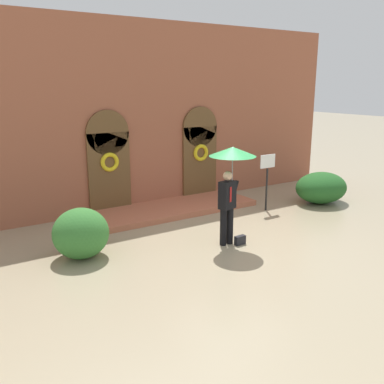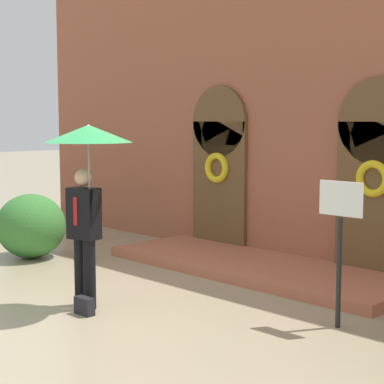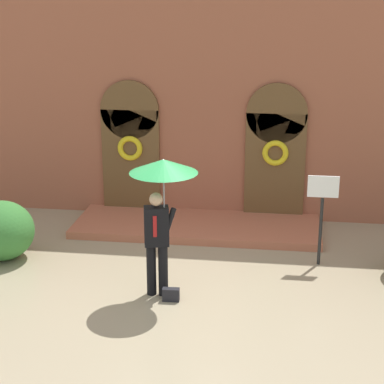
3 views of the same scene
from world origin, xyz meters
name	(u,v)px [view 2 (image 2 of 3)]	position (x,y,z in m)	size (l,w,h in m)	color
ground_plane	(101,311)	(0.00, 0.00, 0.00)	(80.00, 80.00, 0.00)	tan
building_facade	(299,105)	(0.00, 4.15, 2.68)	(14.00, 2.30, 5.60)	#9E563D
person_with_umbrella	(87,161)	(-0.17, -0.05, 1.91)	(1.10, 1.10, 2.36)	black
handbag	(84,306)	(-0.01, -0.25, 0.11)	(0.28, 0.12, 0.22)	black
sign_post	(340,229)	(2.48, 1.58, 1.16)	(0.56, 0.06, 1.72)	black
shrub_left	(31,226)	(-3.47, 1.05, 0.57)	(1.24, 1.21, 1.13)	#387A33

